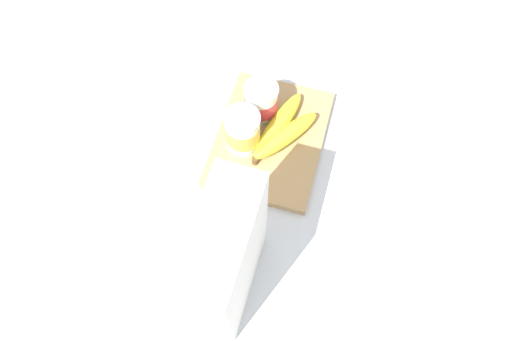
{
  "coord_description": "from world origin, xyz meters",
  "views": [
    {
      "loc": [
        -0.48,
        -0.11,
        0.86
      ],
      "look_at": [
        -0.11,
        0.0,
        0.07
      ],
      "focal_mm": 32.13,
      "sensor_mm": 36.0,
      "label": 1
    }
  ],
  "objects_px": {
    "yogurt_cup_front": "(243,131)",
    "yogurt_cup_back": "(261,102)",
    "cutting_board": "(270,139)",
    "cereal_box": "(226,260)",
    "banana_bunch": "(282,131)"
  },
  "relations": [
    {
      "from": "yogurt_cup_front",
      "to": "yogurt_cup_back",
      "type": "height_order",
      "value": "yogurt_cup_front"
    },
    {
      "from": "cutting_board",
      "to": "cereal_box",
      "type": "height_order",
      "value": "cereal_box"
    },
    {
      "from": "cereal_box",
      "to": "yogurt_cup_back",
      "type": "distance_m",
      "value": 0.38
    },
    {
      "from": "cutting_board",
      "to": "yogurt_cup_front",
      "type": "height_order",
      "value": "yogurt_cup_front"
    },
    {
      "from": "cereal_box",
      "to": "yogurt_cup_front",
      "type": "distance_m",
      "value": 0.3
    },
    {
      "from": "cutting_board",
      "to": "banana_bunch",
      "type": "distance_m",
      "value": 0.04
    },
    {
      "from": "cutting_board",
      "to": "yogurt_cup_back",
      "type": "bearing_deg",
      "value": 33.63
    },
    {
      "from": "cutting_board",
      "to": "cereal_box",
      "type": "xyz_separation_m",
      "value": [
        -0.31,
        -0.01,
        0.14
      ]
    },
    {
      "from": "yogurt_cup_front",
      "to": "yogurt_cup_back",
      "type": "distance_m",
      "value": 0.08
    },
    {
      "from": "yogurt_cup_front",
      "to": "yogurt_cup_back",
      "type": "bearing_deg",
      "value": -11.24
    },
    {
      "from": "cutting_board",
      "to": "yogurt_cup_front",
      "type": "distance_m",
      "value": 0.08
    },
    {
      "from": "yogurt_cup_front",
      "to": "banana_bunch",
      "type": "height_order",
      "value": "yogurt_cup_front"
    },
    {
      "from": "yogurt_cup_back",
      "to": "cutting_board",
      "type": "bearing_deg",
      "value": -146.37
    },
    {
      "from": "yogurt_cup_back",
      "to": "banana_bunch",
      "type": "distance_m",
      "value": 0.08
    },
    {
      "from": "cereal_box",
      "to": "yogurt_cup_back",
      "type": "xyz_separation_m",
      "value": [
        0.36,
        0.04,
        -0.09
      ]
    }
  ]
}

